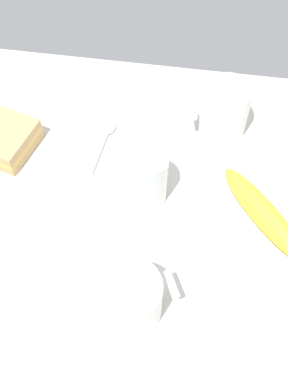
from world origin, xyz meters
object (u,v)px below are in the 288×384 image
at_px(coffee_mug_black, 131,298).
at_px(spoon, 105,137).
at_px(banana, 264,214).
at_px(glass_of_milk, 143,178).
at_px(coffee_mug_milky, 225,110).
at_px(sandwich_side, 1,138).

height_order(coffee_mug_black, spoon, coffee_mug_black).
bearing_deg(spoon, banana, -24.72).
xyz_separation_m(glass_of_milk, banana, (0.20, -0.02, -0.03)).
height_order(coffee_mug_black, coffee_mug_milky, coffee_mug_milky).
distance_m(coffee_mug_black, spoon, 0.32).
bearing_deg(coffee_mug_black, glass_of_milk, 93.78).
height_order(sandwich_side, glass_of_milk, glass_of_milk).
bearing_deg(glass_of_milk, spoon, 127.83).
xyz_separation_m(coffee_mug_milky, spoon, (-0.20, -0.05, -0.05)).
xyz_separation_m(banana, spoon, (-0.28, 0.13, -0.02)).
distance_m(banana, spoon, 0.31).
relative_size(coffee_mug_black, coffee_mug_milky, 1.06).
distance_m(glass_of_milk, banana, 0.20).
bearing_deg(spoon, glass_of_milk, -52.17).
bearing_deg(coffee_mug_milky, sandwich_side, -166.11).
bearing_deg(banana, sandwich_side, 169.30).
height_order(coffee_mug_milky, glass_of_milk, glass_of_milk).
bearing_deg(coffee_mug_milky, spoon, -165.98).
relative_size(coffee_mug_black, banana, 0.62).
height_order(sandwich_side, spoon, sandwich_side).
relative_size(coffee_mug_milky, sandwich_side, 0.79).
bearing_deg(sandwich_side, coffee_mug_milky, 13.89).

